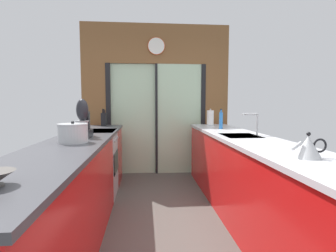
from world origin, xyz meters
TOP-DOWN VIEW (x-y plane):
  - ground_plane at (0.00, 0.60)m, footprint 5.04×7.60m
  - back_wall_unit at (0.00, 2.40)m, footprint 2.64×0.12m
  - left_counter_run at (-0.91, 0.13)m, footprint 0.62×3.80m
  - right_counter_run at (0.91, 0.30)m, footprint 0.62×3.80m
  - sink_faucet at (1.06, 0.55)m, footprint 0.19×0.02m
  - oven_range at (-0.91, 1.25)m, footprint 0.60×0.60m
  - knife_block at (-0.89, 2.04)m, footprint 0.08×0.14m
  - stand_mixer at (-0.89, 0.56)m, footprint 0.17×0.27m
  - stock_pot at (-0.89, 0.15)m, footprint 0.28×0.28m
  - kettle at (0.89, -0.70)m, footprint 0.25×0.18m
  - soap_bottle at (0.89, 1.33)m, footprint 0.05×0.05m
  - paper_towel_roll at (0.89, 1.95)m, footprint 0.13×0.13m

SIDE VIEW (x-z plane):
  - ground_plane at x=0.00m, z-range -0.02..0.00m
  - oven_range at x=-0.91m, z-range 0.00..0.92m
  - right_counter_run at x=0.91m, z-range 0.00..0.92m
  - left_counter_run at x=-0.91m, z-range 0.01..0.93m
  - kettle at x=0.89m, z-range 0.91..1.09m
  - stock_pot at x=-0.89m, z-range 0.91..1.11m
  - knife_block at x=-0.89m, z-range 0.89..1.17m
  - paper_towel_roll at x=0.89m, z-range 0.90..1.19m
  - soap_bottle at x=0.89m, z-range 0.90..1.19m
  - stand_mixer at x=-0.89m, z-range 0.87..1.29m
  - sink_faucet at x=1.06m, z-range 0.96..1.22m
  - back_wall_unit at x=0.00m, z-range 0.18..2.88m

